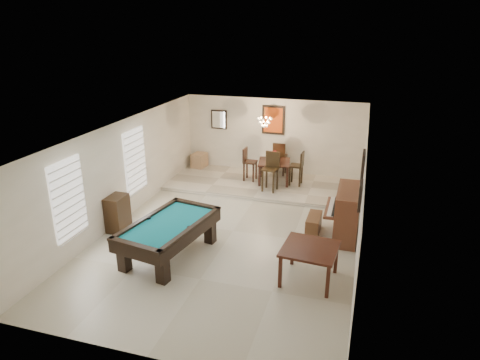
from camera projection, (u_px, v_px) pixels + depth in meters
The scene contains 26 objects.
ground_plane at pixel (233, 231), 10.73m from camera, with size 6.00×9.00×0.02m, color beige.
wall_back at pixel (273, 137), 14.32m from camera, with size 6.00×0.04×2.60m, color silver.
wall_front at pixel (140, 286), 6.23m from camera, with size 6.00×0.04×2.60m, color silver.
wall_left at pixel (123, 171), 11.08m from camera, with size 0.04×9.00×2.60m, color silver.
wall_right at pixel (362, 196), 9.47m from camera, with size 0.04×9.00×2.60m, color silver.
ceiling at pixel (233, 130), 9.83m from camera, with size 6.00×9.00×0.04m, color white.
dining_step at pixel (264, 185), 13.63m from camera, with size 6.00×2.50×0.12m, color beige.
window_left_front at pixel (68, 199), 9.05m from camera, with size 0.06×1.00×1.70m, color white.
window_left_rear at pixel (135, 161), 11.57m from camera, with size 0.06×1.00×1.70m, color white.
pool_table at pixel (169, 239), 9.47m from camera, with size 1.28×2.37×0.79m, color black, non-canonical shape.
square_table at pixel (309, 264), 8.56m from camera, with size 1.06×1.06×0.74m, color black, non-canonical shape.
upright_piano at pixel (341, 213), 10.28m from camera, with size 0.82×1.47×1.22m, color brown, non-canonical shape.
piano_bench at pixel (314, 224), 10.56m from camera, with size 0.32×0.81×0.45m, color brown.
apothecary_chest at pixel (118, 213), 10.63m from camera, with size 0.40×0.61×0.91m, color black.
dining_table at pixel (274, 170), 13.55m from camera, with size 0.98×0.98×0.81m, color black, non-canonical shape.
flower_vase at pixel (274, 154), 13.37m from camera, with size 0.13×0.13×0.23m, color #B70F1A, non-canonical shape.
dining_chair_south at pixel (270, 172), 12.79m from camera, with size 0.44×0.44×1.18m, color black, non-canonical shape.
dining_chair_north at pixel (280, 158), 14.21m from camera, with size 0.41×0.41×1.11m, color black, non-canonical shape.
dining_chair_west at pixel (250, 164), 13.68m from camera, with size 0.39×0.39×1.06m, color black, non-canonical shape.
dining_chair_east at pixel (296, 168), 13.30m from camera, with size 0.39×0.39×1.07m, color black, non-canonical shape.
corner_bench at pixel (199, 160), 15.04m from camera, with size 0.43×0.54×0.49m, color tan.
chandelier at pixel (265, 119), 12.84m from camera, with size 0.44×0.44×0.60m, color #FFE5B2, non-canonical shape.
back_painting at pixel (273, 120), 14.08m from camera, with size 0.75×0.06×0.95m, color #D84C14.
back_mirror at pixel (219, 119), 14.62m from camera, with size 0.55×0.06×0.65m, color white.
right_picture_upper at pixel (363, 166), 9.55m from camera, with size 0.06×0.55×0.65m, color slate.
right_picture_lower at pixel (360, 195), 8.45m from camera, with size 0.06×0.45×0.55m, color gray.
Camera 1 is at (2.90, -9.18, 4.90)m, focal length 32.00 mm.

